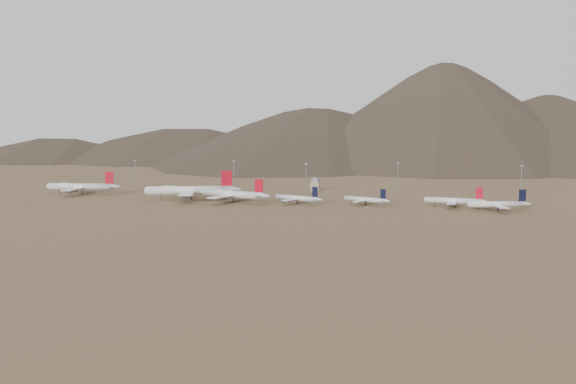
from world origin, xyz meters
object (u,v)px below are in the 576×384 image
(widebody_centre, at_px, (190,190))
(control_tower, at_px, (315,185))
(narrowbody_b, at_px, (366,200))
(widebody_west, at_px, (81,187))
(narrowbody_a, at_px, (298,198))
(widebody_east, at_px, (233,194))

(widebody_centre, distance_m, control_tower, 123.87)
(narrowbody_b, relative_size, control_tower, 3.04)
(widebody_centre, bearing_deg, control_tower, 27.91)
(widebody_west, relative_size, widebody_centre, 0.91)
(narrowbody_a, relative_size, control_tower, 3.36)
(narrowbody_a, distance_m, narrowbody_b, 50.50)
(widebody_centre, xyz_separation_m, narrowbody_b, (138.73, 6.13, -3.74))
(widebody_west, height_order, control_tower, widebody_west)
(narrowbody_a, relative_size, narrowbody_b, 1.11)
(widebody_east, xyz_separation_m, control_tower, (41.64, 100.15, -1.20))
(control_tower, bearing_deg, widebody_west, -155.81)
(widebody_east, xyz_separation_m, narrowbody_b, (100.20, 11.89, -2.41))
(narrowbody_a, xyz_separation_m, narrowbody_b, (49.86, 7.96, -0.39))
(narrowbody_a, bearing_deg, widebody_east, -156.08)
(widebody_centre, xyz_separation_m, control_tower, (80.17, 94.39, -2.54))
(narrowbody_a, bearing_deg, control_tower, 114.62)
(narrowbody_a, bearing_deg, widebody_centre, -161.73)
(widebody_west, bearing_deg, widebody_east, -16.87)
(widebody_east, relative_size, control_tower, 5.17)
(widebody_centre, height_order, narrowbody_a, widebody_centre)
(widebody_west, relative_size, control_tower, 5.51)
(widebody_west, relative_size, narrowbody_b, 1.81)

